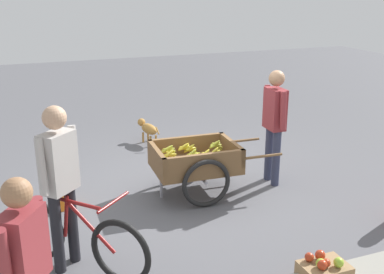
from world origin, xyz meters
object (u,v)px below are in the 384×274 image
Objects in this scene: bicycle at (78,238)px; cyclist_person at (60,174)px; apple_crate at (324,273)px; dog at (148,128)px; plastic_bucket at (60,197)px; fruit_cart at (195,163)px; bystander_person at (26,262)px; vendor_person at (275,117)px.

cyclist_person is (0.10, -0.11, 0.64)m from bicycle.
cyclist_person is 3.77× the size of apple_crate.
dog is 4.61m from apple_crate.
bicycle is 1.47m from plastic_bucket.
cyclist_person reaches higher than plastic_bucket.
plastic_bucket is at bearing -93.49° from cyclist_person.
fruit_cart is 3.31m from bystander_person.
plastic_bucket is at bearing -5.10° from vendor_person.
plastic_bucket is (0.02, -1.46, -0.21)m from bicycle.
fruit_cart is at bearing -132.20° from bystander_person.
bystander_person is (2.57, 0.09, 0.77)m from apple_crate.
dog is 2.33× the size of plastic_bucket.
vendor_person is at bearing -157.34° from bicycle.
bicycle is 2.37m from apple_crate.
bystander_person reaches higher than dog.
vendor_person reaches higher than dog.
dog is 5.21m from bystander_person.
plastic_bucket is at bearing -6.69° from fruit_cart.
cyclist_person is at bearing -106.11° from bystander_person.
apple_crate is at bearing 129.69° from plastic_bucket.
bicycle is at bearing 90.81° from plastic_bucket.
cyclist_person is (2.98, 1.09, 0.03)m from vendor_person.
cyclist_person is 1.35m from bystander_person.
bystander_person is (2.20, 2.43, 0.47)m from fruit_cart.
bystander_person reaches higher than plastic_bucket.
cyclist_person is 2.52× the size of dog.
dog is at bearing -118.28° from cyclist_person.
dog is 2.69m from plastic_bucket.
dog is at bearing -63.45° from vendor_person.
cyclist_person reaches higher than apple_crate.
bystander_person reaches higher than fruit_cart.
vendor_person is at bearing -159.92° from cyclist_person.
bystander_person is (0.48, 1.18, 0.55)m from bicycle.
cyclist_person is at bearing 31.92° from fruit_cart.
apple_crate is (-2.09, 1.09, -0.22)m from bicycle.
bicycle is (1.73, 1.25, -0.09)m from fruit_cart.
apple_crate is at bearing 94.60° from dog.
dog is 1.50× the size of apple_crate.
dog is at bearing -130.43° from plastic_bucket.
vendor_person is at bearing -108.87° from apple_crate.
vendor_person is 4.11m from bystander_person.
dog is at bearing -115.15° from bystander_person.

